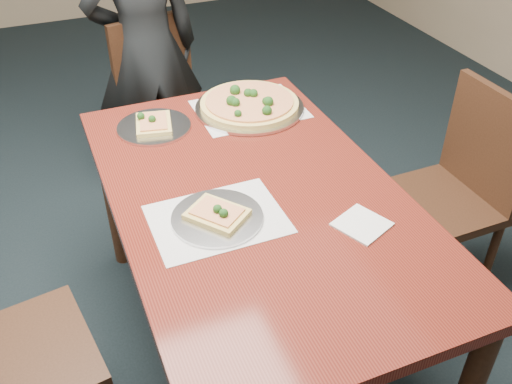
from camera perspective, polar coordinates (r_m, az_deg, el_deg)
name	(u,v)px	position (r m, az deg, el deg)	size (l,w,h in m)	color
ground	(168,351)	(2.37, -8.81, -15.40)	(8.00, 8.00, 0.00)	black
dining_table	(256,214)	(1.90, 0.00, -2.23)	(0.90, 1.50, 0.75)	#4F150F
chair_far	(166,101)	(2.93, -8.98, 8.99)	(0.50, 0.50, 0.91)	black
chair_right	(455,186)	(2.40, 19.28, 0.53)	(0.43, 0.43, 0.91)	black
diner	(146,50)	(2.90, -10.98, 13.79)	(0.55, 0.36, 1.52)	black
placemat_main	(250,109)	(2.32, -0.65, 8.30)	(0.42, 0.32, 0.00)	white
placemat_near	(217,219)	(1.74, -3.89, -2.71)	(0.40, 0.30, 0.00)	white
pizza_pan	(249,104)	(2.31, -0.67, 8.76)	(0.44, 0.44, 0.07)	silver
slice_plate_near	(217,216)	(1.73, -3.89, -2.40)	(0.28, 0.28, 0.05)	silver
slice_plate_far	(154,125)	(2.22, -10.21, 6.59)	(0.28, 0.28, 0.06)	silver
napkin	(362,224)	(1.74, 10.54, -3.19)	(0.14, 0.14, 0.01)	white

